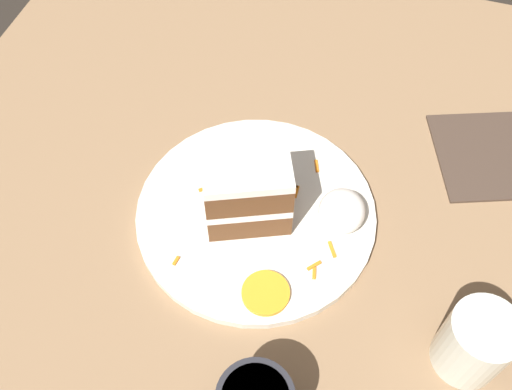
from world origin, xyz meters
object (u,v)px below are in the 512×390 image
at_px(menu_card, 504,154).
at_px(drinking_glass, 473,345).
at_px(plate, 256,213).
at_px(orange_garnish, 266,293).
at_px(cream_dollop, 342,211).
at_px(cake_slice, 247,191).

bearing_deg(menu_card, drinking_glass, -24.48).
bearing_deg(plate, orange_garnish, -157.20).
height_order(plate, cream_dollop, cream_dollop).
bearing_deg(cake_slice, menu_card, 100.53).
bearing_deg(orange_garnish, drinking_glass, -90.63).
xyz_separation_m(cream_dollop, menu_card, (0.18, -0.19, -0.03)).
relative_size(cream_dollop, drinking_glass, 0.71).
relative_size(drinking_glass, menu_card, 0.49).
height_order(cake_slice, cream_dollop, cake_slice).
relative_size(plate, cream_dollop, 4.76).
xyz_separation_m(plate, cake_slice, (-0.01, 0.01, 0.06)).
bearing_deg(cake_slice, cream_dollop, 80.54).
relative_size(cream_dollop, menu_card, 0.34).
bearing_deg(cake_slice, drinking_glass, 47.40).
height_order(drinking_glass, menu_card, drinking_glass).
bearing_deg(orange_garnish, cream_dollop, -25.64).
height_order(cake_slice, menu_card, cake_slice).
bearing_deg(orange_garnish, menu_card, -40.01).
height_order(cream_dollop, menu_card, cream_dollop).
xyz_separation_m(plate, orange_garnish, (-0.11, -0.04, 0.01)).
distance_m(orange_garnish, menu_card, 0.39).
xyz_separation_m(cake_slice, menu_card, (0.20, -0.31, -0.06)).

